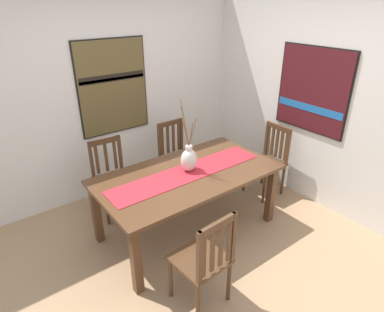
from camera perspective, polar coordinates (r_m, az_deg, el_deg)
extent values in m
cube|color=#A37F5B|center=(3.59, 1.83, -17.00)|extent=(6.40, 6.40, 0.03)
cube|color=silver|center=(4.37, -13.65, 10.93)|extent=(6.40, 0.12, 2.70)
cube|color=silver|center=(4.21, 22.53, 9.14)|extent=(0.12, 6.40, 2.70)
cube|color=#51331E|center=(3.50, -0.82, -3.20)|extent=(1.92, 1.04, 0.03)
cube|color=#51331E|center=(3.04, -9.62, -17.51)|extent=(0.08, 0.08, 0.71)
cube|color=#51331E|center=(3.95, 13.50, -6.57)|extent=(0.08, 0.08, 0.71)
cube|color=#51331E|center=(3.69, -16.22, -9.49)|extent=(0.08, 0.08, 0.71)
cube|color=#51331E|center=(4.46, 4.95, -1.85)|extent=(0.08, 0.08, 0.71)
cube|color=#B7232D|center=(3.49, -0.83, -2.91)|extent=(1.76, 0.36, 0.01)
ellipsoid|color=silver|center=(3.47, -0.54, -0.72)|extent=(0.18, 0.16, 0.25)
cylinder|color=silver|center=(3.41, -0.55, 1.37)|extent=(0.07, 0.07, 0.05)
cylinder|color=brown|center=(3.31, -0.20, 3.76)|extent=(0.03, 0.10, 0.30)
cylinder|color=brown|center=(3.30, -1.10, 3.98)|extent=(0.11, 0.04, 0.32)
cylinder|color=brown|center=(3.30, 0.07, 4.07)|extent=(0.01, 0.12, 0.34)
cylinder|color=brown|center=(3.34, -1.26, 5.75)|extent=(0.03, 0.11, 0.48)
cylinder|color=brown|center=(3.35, -1.21, 5.11)|extent=(0.04, 0.09, 0.41)
cube|color=#4C301C|center=(2.89, 1.36, -17.40)|extent=(0.45, 0.45, 0.03)
cylinder|color=#4C301C|center=(3.07, -3.75, -20.24)|extent=(0.04, 0.04, 0.43)
cylinder|color=#4C301C|center=(3.23, 1.57, -17.27)|extent=(0.04, 0.04, 0.43)
cylinder|color=#4C301C|center=(2.88, 1.01, -24.20)|extent=(0.04, 0.04, 0.43)
cylinder|color=#4C301C|center=(3.06, 6.41, -20.68)|extent=(0.04, 0.04, 0.43)
cube|color=#4C301C|center=(2.53, 1.26, -17.29)|extent=(0.04, 0.04, 0.48)
cube|color=#4C301C|center=(2.72, 7.09, -13.78)|extent=(0.04, 0.04, 0.48)
cube|color=#4C301C|center=(2.48, 4.47, -11.83)|extent=(0.38, 0.06, 0.06)
cube|color=#4C301C|center=(2.56, 2.01, -17.10)|extent=(0.04, 0.02, 0.39)
cube|color=#4C301C|center=(2.60, 3.55, -16.18)|extent=(0.04, 0.02, 0.39)
cube|color=#4C301C|center=(2.65, 5.02, -15.29)|extent=(0.04, 0.02, 0.39)
cube|color=#4C301C|center=(2.71, 6.43, -14.42)|extent=(0.04, 0.02, 0.39)
cube|color=#4C301C|center=(4.44, 12.54, -1.23)|extent=(0.43, 0.43, 0.03)
cylinder|color=#4C301C|center=(4.33, 12.37, -5.45)|extent=(0.04, 0.04, 0.43)
cylinder|color=#4C301C|center=(4.54, 9.06, -3.58)|extent=(0.04, 0.04, 0.43)
cylinder|color=#4C301C|center=(4.57, 15.45, -4.00)|extent=(0.04, 0.04, 0.43)
cylinder|color=#4C301C|center=(4.77, 12.17, -2.30)|extent=(0.04, 0.04, 0.43)
cube|color=#4C301C|center=(4.37, 16.27, 1.52)|extent=(0.04, 0.04, 0.48)
cube|color=#4C301C|center=(4.58, 12.81, 3.06)|extent=(0.04, 0.04, 0.48)
cube|color=#4C301C|center=(4.39, 14.80, 4.81)|extent=(0.04, 0.38, 0.06)
cube|color=#4C301C|center=(4.39, 15.96, 1.47)|extent=(0.02, 0.04, 0.39)
cube|color=#4C301C|center=(4.43, 15.21, 1.80)|extent=(0.02, 0.04, 0.39)
cube|color=#4C301C|center=(4.48, 14.48, 2.13)|extent=(0.02, 0.04, 0.39)
cube|color=#4C301C|center=(4.52, 13.76, 2.46)|extent=(0.02, 0.04, 0.39)
cube|color=#4C301C|center=(4.56, 13.05, 2.77)|extent=(0.02, 0.04, 0.39)
cube|color=#4C301C|center=(4.05, -13.34, -4.12)|extent=(0.44, 0.44, 0.03)
cylinder|color=#4C301C|center=(4.08, -9.71, -7.31)|extent=(0.04, 0.04, 0.43)
cylinder|color=#4C301C|center=(3.98, -14.46, -8.77)|extent=(0.04, 0.04, 0.43)
cylinder|color=#4C301C|center=(4.37, -11.71, -5.10)|extent=(0.04, 0.04, 0.43)
cylinder|color=#4C301C|center=(4.27, -16.17, -6.39)|extent=(0.04, 0.04, 0.43)
cube|color=#4C301C|center=(4.16, -12.35, 0.54)|extent=(0.04, 0.04, 0.46)
cube|color=#4C301C|center=(4.06, -17.02, -0.69)|extent=(0.04, 0.04, 0.46)
cube|color=#4C301C|center=(4.02, -14.97, 2.48)|extent=(0.38, 0.05, 0.06)
cube|color=#4C301C|center=(4.14, -13.17, 0.13)|extent=(0.04, 0.02, 0.37)
cube|color=#4C301C|center=(4.11, -14.63, -0.25)|extent=(0.04, 0.02, 0.37)
cube|color=#4C301C|center=(4.08, -16.12, -0.65)|extent=(0.04, 0.02, 0.37)
cube|color=#4C301C|center=(4.43, -2.22, -0.62)|extent=(0.43, 0.43, 0.03)
cylinder|color=#4C301C|center=(4.51, 1.03, -3.40)|extent=(0.04, 0.04, 0.43)
cylinder|color=#4C301C|center=(4.32, -2.67, -4.85)|extent=(0.04, 0.04, 0.43)
cylinder|color=#4C301C|center=(4.76, -1.72, -1.73)|extent=(0.04, 0.04, 0.43)
cylinder|color=#4C301C|center=(4.58, -5.32, -3.03)|extent=(0.04, 0.04, 0.43)
cube|color=#4C301C|center=(4.57, -1.87, 3.71)|extent=(0.04, 0.04, 0.48)
cube|color=#4C301C|center=(4.38, -5.65, 2.58)|extent=(0.04, 0.04, 0.48)
cube|color=#4C301C|center=(4.39, -3.80, 5.71)|extent=(0.38, 0.04, 0.06)
cube|color=#4C301C|center=(4.55, -2.31, 3.40)|extent=(0.04, 0.02, 0.39)
cube|color=#4C301C|center=(4.50, -3.24, 3.12)|extent=(0.04, 0.02, 0.39)
cube|color=#4C301C|center=(4.45, -4.20, 2.83)|extent=(0.04, 0.02, 0.39)
cube|color=#4C301C|center=(4.41, -5.18, 2.54)|extent=(0.04, 0.02, 0.39)
cube|color=black|center=(4.29, -13.55, 11.49)|extent=(0.91, 0.04, 1.17)
cube|color=brown|center=(4.27, -13.42, 11.44)|extent=(0.88, 0.01, 1.14)
cube|color=black|center=(4.24, -13.57, 13.04)|extent=(0.85, 0.00, 0.09)
cube|color=black|center=(4.24, -13.55, 12.82)|extent=(0.85, 0.00, 0.03)
cube|color=black|center=(4.23, 20.21, 10.67)|extent=(0.04, 0.95, 1.01)
cube|color=#471419|center=(4.21, 20.04, 10.63)|extent=(0.01, 0.92, 0.98)
cube|color=#1E60A8|center=(4.27, 19.56, 7.86)|extent=(0.00, 0.89, 0.09)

